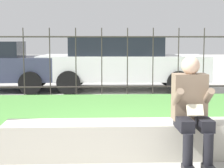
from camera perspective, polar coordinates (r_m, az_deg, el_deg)
name	(u,v)px	position (r m, az deg, el deg)	size (l,w,h in m)	color
ground_plane	(132,156)	(4.67, 3.01, -10.97)	(60.00, 60.00, 0.00)	#B2AFA8
stone_bench	(123,141)	(4.61, 1.76, -8.73)	(2.88, 0.50, 0.43)	#B7B2A3
person_seated_reader	(192,107)	(4.36, 12.04, -3.38)	(0.42, 0.73, 1.23)	black
grass_berm	(120,113)	(6.72, 1.25, -4.39)	(10.26, 2.90, 0.24)	#4C893D
iron_fence	(115,63)	(8.59, 0.40, 3.20)	(8.26, 0.03, 1.69)	#332D28
car_parked_center	(121,62)	(10.53, 1.42, 3.34)	(4.69, 2.18, 1.49)	silver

